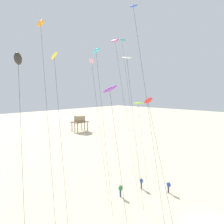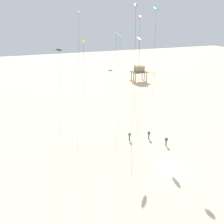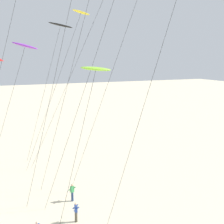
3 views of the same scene
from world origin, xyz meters
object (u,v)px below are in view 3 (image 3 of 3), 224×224
at_px(kite_yellow, 79,17).
at_px(kite_lime, 95,70).
at_px(kite_flyer_nearest, 72,192).
at_px(kite_flyer_middle, 76,212).
at_px(kite_purple, 25,47).
at_px(kite_pink, 137,0).
at_px(kite_black, 60,27).

relative_size(kite_yellow, kite_lime, 1.46).
distance_m(kite_flyer_nearest, kite_flyer_middle, 3.81).
distance_m(kite_yellow, kite_lime, 13.34).
xyz_separation_m(kite_purple, kite_lime, (9.67, 3.63, -1.91)).
bearing_deg(kite_flyer_nearest, kite_purple, -149.37).
height_order(kite_pink, kite_black, kite_pink).
xyz_separation_m(kite_black, kite_flyer_middle, (15.31, -3.08, -15.98)).
distance_m(kite_yellow, kite_flyer_middle, 20.39).
xyz_separation_m(kite_black, kite_lime, (16.24, -1.62, -4.56)).
bearing_deg(kite_black, kite_purple, -38.61).
distance_m(kite_yellow, kite_flyer_nearest, 18.48).
xyz_separation_m(kite_lime, kite_flyer_nearest, (-4.66, -0.66, -11.41)).
distance_m(kite_black, kite_flyer_nearest, 19.87).
bearing_deg(kite_pink, kite_yellow, -159.54).
bearing_deg(kite_flyer_nearest, kite_flyer_middle, -11.96).
xyz_separation_m(kite_black, kite_yellow, (4.26, 1.06, 0.66)).
bearing_deg(kite_pink, kite_flyer_middle, -65.38).
relative_size(kite_black, kite_flyer_nearest, 10.50).
relative_size(kite_pink, kite_flyer_middle, 11.39).
bearing_deg(kite_pink, kite_black, -161.76).
distance_m(kite_purple, kite_black, 8.82).
relative_size(kite_purple, kite_black, 0.84).
distance_m(kite_pink, kite_black, 12.80).
xyz_separation_m(kite_purple, kite_flyer_nearest, (5.01, 2.96, -13.32)).
height_order(kite_black, kite_yellow, kite_yellow).
relative_size(kite_purple, kite_lime, 1.17).
distance_m(kite_purple, kite_lime, 10.50).
bearing_deg(kite_purple, kite_flyer_middle, 13.99).
xyz_separation_m(kite_pink, kite_black, (-12.07, -3.98, -1.45)).
height_order(kite_pink, kite_yellow, kite_pink).
height_order(kite_pink, kite_lime, kite_pink).
bearing_deg(kite_flyer_nearest, kite_yellow, 155.41).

